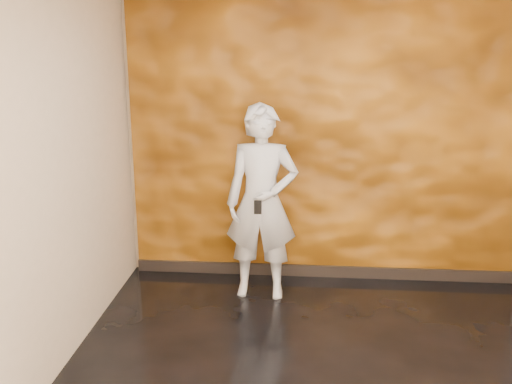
% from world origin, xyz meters
% --- Properties ---
extents(room, '(4.02, 4.02, 2.81)m').
position_xyz_m(room, '(0.00, 0.00, 1.40)').
color(room, black).
rests_on(room, ground).
extents(feature_wall, '(3.90, 0.06, 2.75)m').
position_xyz_m(feature_wall, '(0.00, 1.96, 1.38)').
color(feature_wall, '#BF7216').
rests_on(feature_wall, ground).
extents(baseboard, '(3.90, 0.04, 0.12)m').
position_xyz_m(baseboard, '(0.00, 1.92, 0.06)').
color(baseboard, black).
rests_on(baseboard, ground).
extents(man, '(0.68, 0.45, 1.84)m').
position_xyz_m(man, '(-0.60, 1.47, 0.92)').
color(man, '#A9B0B9').
rests_on(man, ground).
extents(phone, '(0.07, 0.01, 0.13)m').
position_xyz_m(phone, '(-0.62, 1.19, 0.96)').
color(phone, black).
rests_on(phone, man).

